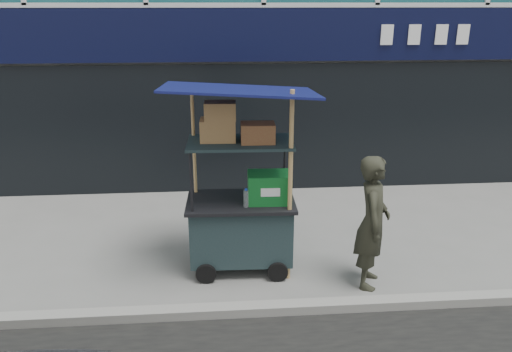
{
  "coord_description": "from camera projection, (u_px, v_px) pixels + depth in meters",
  "views": [
    {
      "loc": [
        -0.85,
        -5.16,
        3.45
      ],
      "look_at": [
        -0.34,
        1.2,
        1.22
      ],
      "focal_mm": 35.0,
      "sensor_mm": 36.0,
      "label": 1
    }
  ],
  "objects": [
    {
      "name": "ground",
      "position": [
        292.0,
        302.0,
        6.06
      ],
      "size": [
        80.0,
        80.0,
        0.0
      ],
      "primitive_type": "plane",
      "color": "slate",
      "rests_on": "ground"
    },
    {
      "name": "curb",
      "position": [
        295.0,
        307.0,
        5.85
      ],
      "size": [
        80.0,
        0.18,
        0.12
      ],
      "primitive_type": "cube",
      "color": "gray",
      "rests_on": "ground"
    },
    {
      "name": "vendor_cart",
      "position": [
        242.0,
        207.0,
        6.59
      ],
      "size": [
        1.91,
        1.38,
        2.54
      ],
      "rotation": [
        0.0,
        0.0,
        -0.03
      ],
      "color": "#18272A",
      "rests_on": "ground"
    },
    {
      "name": "vendor_man",
      "position": [
        372.0,
        222.0,
        6.2
      ],
      "size": [
        0.59,
        0.73,
        1.72
      ],
      "primitive_type": "imported",
      "rotation": [
        0.0,
        0.0,
        1.25
      ],
      "color": "#292A1F",
      "rests_on": "ground"
    }
  ]
}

